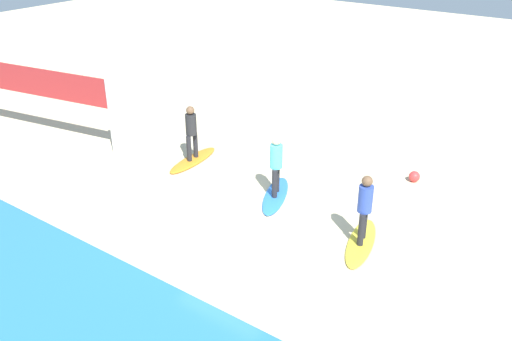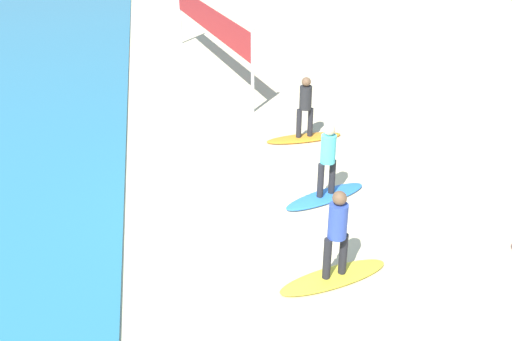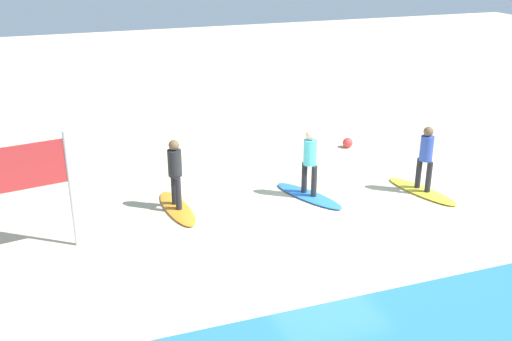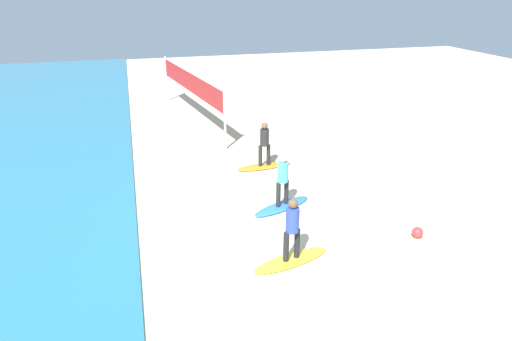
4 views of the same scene
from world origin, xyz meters
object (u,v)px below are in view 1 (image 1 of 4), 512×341
Objects in this scene: surfboard_blue at (275,195)px; surfer_blue at (276,161)px; surfboard_orange at (193,160)px; surfer_orange at (191,129)px; surfer_yellow at (365,205)px; surfboard_yellow at (361,243)px; beach_ball at (414,177)px.

surfer_blue is (0.00, 0.00, 0.99)m from surfboard_blue.
surfboard_orange is 1.28× the size of surfer_orange.
surfboard_yellow is at bearing 180.00° from surfer_yellow.
surfer_yellow is 6.17m from surfboard_orange.
surfer_yellow is at bearing 74.75° from surfboard_orange.
surfer_orange reaches higher than beach_ball.
surfboard_blue is (2.79, -0.70, -0.99)m from surfer_yellow.
surfer_yellow reaches higher than surfboard_yellow.
surfer_orange is 6.44m from beach_ball.
beach_ball is at bearing -156.22° from surfer_orange.
surfboard_orange is (3.21, -0.39, -0.99)m from surfer_blue.
surfboard_yellow is at bearing 53.05° from surfboard_blue.
surfboard_blue is at bearing -90.00° from surfer_blue.
surfer_orange is (-0.00, 0.00, 0.99)m from surfboard_orange.
surfer_blue is 4.05m from beach_ball.
surfer_yellow and surfer_blue have the same top height.
surfboard_blue is 3.96m from beach_ball.
surfboard_orange is 6.95× the size of beach_ball.
surfboard_orange is 6.38m from beach_ball.
surfer_blue is (2.79, -0.70, 0.00)m from surfer_yellow.
surfboard_yellow is 6.95× the size of beach_ball.
surfboard_yellow is 1.28× the size of surfer_yellow.
surfboard_yellow is 1.28× the size of surfer_orange.
surfboard_yellow and surfboard_blue have the same top height.
surfer_yellow is at bearing -104.96° from surfboard_yellow.
surfer_blue is at bearing -14.16° from surfer_yellow.
surfer_orange is at bearing 85.06° from surfboard_orange.
surfer_orange is at bearing -10.31° from surfer_yellow.
surfer_blue and surfer_orange have the same top height.
surfboard_yellow is at bearing 92.50° from beach_ball.
surfer_yellow reaches higher than beach_ball.
surfboard_blue is 1.00× the size of surfboard_orange.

